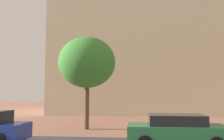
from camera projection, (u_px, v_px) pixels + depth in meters
The scene contains 3 objects.
landmark_building at pixel (151, 32), 33.33m from camera, with size 24.00×16.04×36.67m.
car_green at pixel (177, 131), 10.81m from camera, with size 4.26×1.97×1.41m.
tree_curb_far at pixel (87, 63), 16.63m from camera, with size 3.81×3.81×6.13m.
Camera 1 is at (1.10, 0.08, 2.34)m, focal length 39.69 mm.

